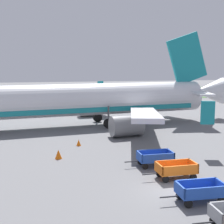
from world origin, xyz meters
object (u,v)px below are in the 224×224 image
at_px(traffic_cone_near_plane, 58,154).
at_px(baggage_cart_third_in_row, 200,191).
at_px(airplane, 91,100).
at_px(baggage_cart_fourth_in_row, 176,170).
at_px(traffic_cone_mid_apron, 79,143).
at_px(baggage_cart_far_end, 155,158).

bearing_deg(traffic_cone_near_plane, baggage_cart_third_in_row, -53.93).
bearing_deg(traffic_cone_near_plane, airplane, 71.10).
bearing_deg(baggage_cart_fourth_in_row, traffic_cone_mid_apron, 118.19).
height_order(baggage_cart_third_in_row, traffic_cone_mid_apron, baggage_cart_third_in_row).
relative_size(traffic_cone_near_plane, traffic_cone_mid_apron, 1.28).
bearing_deg(traffic_cone_near_plane, traffic_cone_mid_apron, 62.14).
distance_m(airplane, baggage_cart_fourth_in_row, 19.33).
height_order(baggage_cart_fourth_in_row, traffic_cone_mid_apron, baggage_cart_fourth_in_row).
bearing_deg(baggage_cart_third_in_row, baggage_cart_far_end, 92.79).
height_order(baggage_cart_third_in_row, baggage_cart_far_end, same).
xyz_separation_m(baggage_cart_fourth_in_row, traffic_cone_near_plane, (-7.24, 6.05, -0.24)).
bearing_deg(airplane, traffic_cone_mid_apron, -104.90).
xyz_separation_m(baggage_cart_far_end, traffic_cone_near_plane, (-6.78, 3.27, -0.24)).
distance_m(baggage_cart_fourth_in_row, traffic_cone_mid_apron, 11.13).
bearing_deg(baggage_cart_third_in_row, baggage_cart_fourth_in_row, 87.80).
bearing_deg(baggage_cart_third_in_row, airplane, 96.74).
relative_size(baggage_cart_third_in_row, baggage_cart_far_end, 1.00).
xyz_separation_m(airplane, baggage_cart_fourth_in_row, (2.82, -18.96, -2.45)).
height_order(baggage_cart_third_in_row, baggage_cart_fourth_in_row, same).
xyz_separation_m(baggage_cart_third_in_row, traffic_cone_mid_apron, (-5.11, 13.49, -0.32)).
distance_m(baggage_cart_fourth_in_row, traffic_cone_near_plane, 9.44).
bearing_deg(baggage_cart_third_in_row, traffic_cone_near_plane, 126.07).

